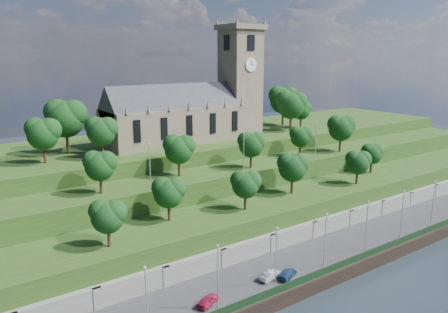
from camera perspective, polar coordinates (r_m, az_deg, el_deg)
ground at (r=73.04m, az=15.39°, el=-15.39°), size 320.00×320.00×0.00m
promenade at (r=76.05m, az=11.89°, el=-13.14°), size 160.00×12.00×2.00m
quay_wall at (r=72.50m, az=15.47°, el=-14.64°), size 160.00×0.50×2.20m
fence at (r=72.19m, az=15.14°, el=-13.41°), size 160.00×0.10×1.20m
retaining_wall at (r=79.18m, az=8.76°, el=-10.70°), size 160.00×2.10×5.00m
embankment_lower at (r=82.70m, az=5.91°, el=-8.42°), size 160.00×12.00×8.00m
embankment_upper at (r=90.10m, az=1.37°, el=-5.15°), size 160.00×10.00×12.00m
hilltop at (r=106.65m, az=-5.29°, el=-1.44°), size 160.00×32.00×15.00m
church at (r=100.82m, az=-3.95°, el=6.43°), size 38.60×12.35×27.60m
trees_lower at (r=80.17m, az=6.25°, el=-2.37°), size 68.34×8.83×8.10m
trees_upper at (r=88.83m, az=3.77°, el=2.08°), size 63.06×8.54×8.60m
trees_hilltop at (r=101.78m, az=-2.50°, el=6.10°), size 72.34×16.35×10.90m
lamp_posts_promenade at (r=70.04m, az=13.09°, el=-10.10°), size 60.36×0.36×8.91m
lamp_posts_upper at (r=85.00m, az=2.60°, el=1.09°), size 40.36×0.36×7.87m
car_left at (r=60.87m, az=-2.09°, el=-18.23°), size 4.12×3.01×1.30m
car_middle at (r=67.07m, az=6.06°, el=-15.12°), size 4.09×2.03×1.29m
car_right at (r=67.82m, az=8.27°, el=-14.89°), size 4.47×3.22×1.20m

